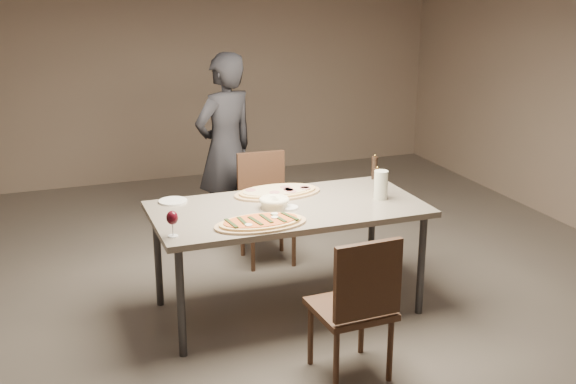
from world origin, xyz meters
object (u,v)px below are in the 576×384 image
object	(u,v)px
diner	(225,149)
dining_table	(288,214)
chair_near	(358,301)
pepper_mill_left	(375,167)
chair_far	(265,201)
zucchini_pizza	(261,223)
carafe	(381,185)
bread_basket	(274,202)
ham_pizza	(278,192)

from	to	relation	value
diner	dining_table	bearing A→B (deg)	67.86
dining_table	chair_near	world-z (taller)	chair_near
chair_near	diner	bearing A→B (deg)	89.68
pepper_mill_left	chair_far	world-z (taller)	pepper_mill_left
chair_near	diner	xyz separation A→B (m)	(-0.09, 2.40, 0.31)
dining_table	zucchini_pizza	distance (m)	0.40
carafe	chair_near	world-z (taller)	carafe
pepper_mill_left	diner	bearing A→B (deg)	129.60
bread_basket	chair_near	distance (m)	1.03
carafe	bread_basket	bearing A→B (deg)	175.09
chair_far	carafe	bearing A→B (deg)	119.49
dining_table	diner	world-z (taller)	diner
diner	pepper_mill_left	bearing A→B (deg)	106.13
chair_far	chair_near	bearing A→B (deg)	90.06
dining_table	diner	distance (m)	1.43
bread_basket	pepper_mill_left	world-z (taller)	pepper_mill_left
ham_pizza	zucchini_pizza	bearing A→B (deg)	-94.18
pepper_mill_left	chair_near	size ratio (longest dim) A/B	0.22
ham_pizza	chair_near	xyz separation A→B (m)	(0.03, -1.25, -0.27)
dining_table	pepper_mill_left	bearing A→B (deg)	24.60
zucchini_pizza	chair_near	size ratio (longest dim) A/B	0.67
pepper_mill_left	diner	distance (m)	1.35
ham_pizza	bread_basket	world-z (taller)	bread_basket
carafe	chair_far	distance (m)	1.18
bread_basket	ham_pizza	bearing A→B (deg)	66.14
zucchini_pizza	bread_basket	xyz separation A→B (m)	(0.19, 0.28, 0.03)
chair_near	dining_table	bearing A→B (deg)	90.81
chair_near	bread_basket	bearing A→B (deg)	96.49
bread_basket	carafe	xyz separation A→B (m)	(0.75, -0.06, 0.06)
carafe	chair_far	bearing A→B (deg)	116.65
pepper_mill_left	dining_table	bearing A→B (deg)	-155.40
chair_near	chair_far	size ratio (longest dim) A/B	1.03
pepper_mill_left	chair_far	bearing A→B (deg)	140.68
ham_pizza	bread_basket	bearing A→B (deg)	-89.11
dining_table	ham_pizza	xyz separation A→B (m)	(0.03, 0.28, 0.07)
pepper_mill_left	chair_near	xyz separation A→B (m)	(-0.78, -1.35, -0.35)
chair_near	pepper_mill_left	bearing A→B (deg)	57.76
carafe	diner	bearing A→B (deg)	114.70
ham_pizza	chair_near	bearing A→B (deg)	-63.97
carafe	zucchini_pizza	bearing A→B (deg)	-167.08
ham_pizza	pepper_mill_left	world-z (taller)	pepper_mill_left
chair_far	zucchini_pizza	bearing A→B (deg)	73.40
diner	zucchini_pizza	bearing A→B (deg)	58.20
dining_table	zucchini_pizza	size ratio (longest dim) A/B	3.06
chair_far	diner	xyz separation A→B (m)	(-0.18, 0.48, 0.33)
ham_pizza	carafe	world-z (taller)	carafe
pepper_mill_left	ham_pizza	bearing A→B (deg)	-172.87
ham_pizza	bread_basket	xyz separation A→B (m)	(-0.12, -0.28, 0.03)
zucchini_pizza	bread_basket	world-z (taller)	bread_basket
zucchini_pizza	ham_pizza	bearing A→B (deg)	74.85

